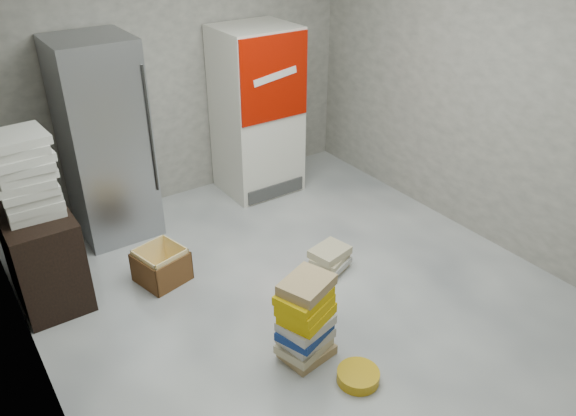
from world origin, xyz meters
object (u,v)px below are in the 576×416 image
(phonebook_stack_main, at_px, (306,320))
(cardboard_box, at_px, (162,267))
(steel_fridge, at_px, (105,141))
(wood_shelf, at_px, (44,256))
(coke_cooler, at_px, (257,112))

(phonebook_stack_main, xyz_separation_m, cardboard_box, (-0.48, 1.46, -0.21))
(steel_fridge, distance_m, phonebook_stack_main, 2.61)
(steel_fridge, relative_size, wood_shelf, 2.37)
(steel_fridge, bearing_deg, cardboard_box, -88.78)
(coke_cooler, xyz_separation_m, cardboard_box, (-1.63, -1.03, -0.78))
(coke_cooler, height_order, wood_shelf, coke_cooler)
(coke_cooler, xyz_separation_m, wood_shelf, (-2.48, -0.72, -0.50))
(steel_fridge, height_order, wood_shelf, steel_fridge)
(steel_fridge, distance_m, coke_cooler, 1.65)
(steel_fridge, height_order, phonebook_stack_main, steel_fridge)
(steel_fridge, relative_size, phonebook_stack_main, 2.83)
(steel_fridge, height_order, cardboard_box, steel_fridge)
(steel_fridge, distance_m, cardboard_box, 1.32)
(wood_shelf, relative_size, cardboard_box, 1.73)
(coke_cooler, relative_size, wood_shelf, 2.25)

